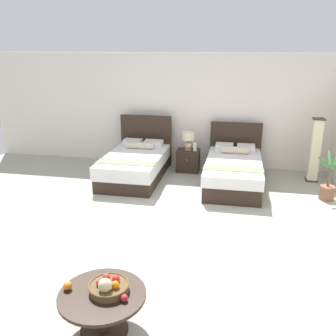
# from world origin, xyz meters

# --- Properties ---
(ground_plane) EXTENTS (9.95, 10.30, 0.02)m
(ground_plane) POSITION_xyz_m (0.00, 0.00, -0.01)
(ground_plane) COLOR #A1A091
(wall_back) EXTENTS (9.95, 0.12, 2.57)m
(wall_back) POSITION_xyz_m (0.00, 3.35, 1.29)
(wall_back) COLOR white
(wall_back) RESTS_ON ground
(bed_near_window) EXTENTS (1.20, 2.06, 1.19)m
(bed_near_window) POSITION_xyz_m (-1.03, 2.12, 0.30)
(bed_near_window) COLOR #2E2118
(bed_near_window) RESTS_ON ground
(bed_near_corner) EXTENTS (1.14, 2.16, 1.09)m
(bed_near_corner) POSITION_xyz_m (1.04, 2.12, 0.30)
(bed_near_corner) COLOR #2E2118
(bed_near_corner) RESTS_ON ground
(nightstand) EXTENTS (0.50, 0.42, 0.49)m
(nightstand) POSITION_xyz_m (0.01, 2.77, 0.25)
(nightstand) COLOR #2E2118
(nightstand) RESTS_ON ground
(table_lamp) EXTENTS (0.27, 0.27, 0.40)m
(table_lamp) POSITION_xyz_m (0.01, 2.79, 0.74)
(table_lamp) COLOR #D2AA8A
(table_lamp) RESTS_ON nightstand
(vase) EXTENTS (0.09, 0.09, 0.19)m
(vase) POSITION_xyz_m (0.16, 2.73, 0.59)
(vase) COLOR silver
(vase) RESTS_ON nightstand
(coffee_table) EXTENTS (0.85, 0.85, 0.45)m
(coffee_table) POSITION_xyz_m (-0.11, -2.33, 0.33)
(coffee_table) COLOR #2E2118
(coffee_table) RESTS_ON ground
(fruit_bowl) EXTENTS (0.40, 0.40, 0.19)m
(fruit_bowl) POSITION_xyz_m (-0.06, -2.29, 0.51)
(fruit_bowl) COLOR brown
(fruit_bowl) RESTS_ON coffee_table
(loose_apple) EXTENTS (0.07, 0.07, 0.07)m
(loose_apple) POSITION_xyz_m (0.13, -2.39, 0.48)
(loose_apple) COLOR red
(loose_apple) RESTS_ON coffee_table
(loose_orange) EXTENTS (0.09, 0.09, 0.09)m
(loose_orange) POSITION_xyz_m (-0.46, -2.33, 0.49)
(loose_orange) COLOR orange
(loose_orange) RESTS_ON coffee_table
(floor_lamp_corner) EXTENTS (0.23, 0.23, 1.33)m
(floor_lamp_corner) POSITION_xyz_m (2.66, 2.65, 0.66)
(floor_lamp_corner) COLOR #2D2816
(floor_lamp_corner) RESTS_ON ground
(potted_palm) EXTENTS (0.49, 0.58, 0.89)m
(potted_palm) POSITION_xyz_m (2.76, 1.65, 0.26)
(potted_palm) COLOR brown
(potted_palm) RESTS_ON ground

